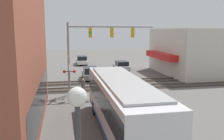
{
  "coord_description": "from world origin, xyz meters",
  "views": [
    {
      "loc": [
        -18.97,
        6.11,
        5.99
      ],
      "look_at": [
        3.14,
        1.69,
        2.39
      ],
      "focal_mm": 40.0,
      "sensor_mm": 36.0,
      "label": 1
    }
  ],
  "objects_px": {
    "pedestrian_near_bus": "(157,123)",
    "pedestrian_at_crossing": "(83,87)",
    "crossing_signal": "(69,72)",
    "parked_car_grey": "(90,74)",
    "city_bus": "(122,104)",
    "parked_car_white": "(82,61)",
    "parked_car_silver": "(122,66)"
  },
  "relations": [
    {
      "from": "pedestrian_near_bus",
      "to": "pedestrian_at_crossing",
      "type": "xyz_separation_m",
      "value": [
        9.55,
        3.34,
        0.02
      ]
    },
    {
      "from": "crossing_signal",
      "to": "parked_car_grey",
      "type": "bearing_deg",
      "value": -19.82
    },
    {
      "from": "crossing_signal",
      "to": "parked_car_grey",
      "type": "xyz_separation_m",
      "value": [
        7.6,
        -2.74,
        -1.59
      ]
    },
    {
      "from": "pedestrian_near_bus",
      "to": "pedestrian_at_crossing",
      "type": "distance_m",
      "value": 10.12
    },
    {
      "from": "city_bus",
      "to": "pedestrian_near_bus",
      "type": "xyz_separation_m",
      "value": [
        -1.03,
        -1.79,
        -0.93
      ]
    },
    {
      "from": "city_bus",
      "to": "parked_car_grey",
      "type": "distance_m",
      "value": 16.63
    },
    {
      "from": "city_bus",
      "to": "crossing_signal",
      "type": "height_order",
      "value": "crossing_signal"
    },
    {
      "from": "parked_car_white",
      "to": "pedestrian_near_bus",
      "type": "bearing_deg",
      "value": -176.72
    },
    {
      "from": "crossing_signal",
      "to": "pedestrian_near_bus",
      "type": "xyz_separation_m",
      "value": [
        -10.03,
        -4.53,
        -1.44
      ]
    },
    {
      "from": "parked_car_white",
      "to": "parked_car_silver",
      "type": "bearing_deg",
      "value": -144.63
    },
    {
      "from": "parked_car_white",
      "to": "pedestrian_at_crossing",
      "type": "xyz_separation_m",
      "value": [
        -21.72,
        1.55,
        0.16
      ]
    },
    {
      "from": "parked_car_silver",
      "to": "pedestrian_at_crossing",
      "type": "distance_m",
      "value": 15.73
    },
    {
      "from": "parked_car_grey",
      "to": "pedestrian_near_bus",
      "type": "relative_size",
      "value": 2.57
    },
    {
      "from": "city_bus",
      "to": "pedestrian_near_bus",
      "type": "height_order",
      "value": "city_bus"
    },
    {
      "from": "city_bus",
      "to": "parked_car_silver",
      "type": "bearing_deg",
      "value": -13.42
    },
    {
      "from": "pedestrian_at_crossing",
      "to": "pedestrian_near_bus",
      "type": "bearing_deg",
      "value": -160.72
    },
    {
      "from": "city_bus",
      "to": "crossing_signal",
      "type": "distance_m",
      "value": 9.42
    },
    {
      "from": "city_bus",
      "to": "pedestrian_near_bus",
      "type": "bearing_deg",
      "value": -119.95
    },
    {
      "from": "city_bus",
      "to": "crossing_signal",
      "type": "bearing_deg",
      "value": 16.93
    },
    {
      "from": "parked_car_silver",
      "to": "pedestrian_at_crossing",
      "type": "relative_size",
      "value": 2.47
    },
    {
      "from": "parked_car_grey",
      "to": "parked_car_silver",
      "type": "distance_m",
      "value": 8.1
    },
    {
      "from": "crossing_signal",
      "to": "pedestrian_near_bus",
      "type": "bearing_deg",
      "value": -155.69
    },
    {
      "from": "pedestrian_near_bus",
      "to": "parked_car_white",
      "type": "bearing_deg",
      "value": 3.28
    },
    {
      "from": "parked_car_silver",
      "to": "city_bus",
      "type": "bearing_deg",
      "value": 166.58
    },
    {
      "from": "crossing_signal",
      "to": "parked_car_white",
      "type": "xyz_separation_m",
      "value": [
        21.24,
        -2.74,
        -1.58
      ]
    },
    {
      "from": "city_bus",
      "to": "pedestrian_at_crossing",
      "type": "bearing_deg",
      "value": 10.31
    },
    {
      "from": "parked_car_silver",
      "to": "parked_car_white",
      "type": "bearing_deg",
      "value": 35.37
    },
    {
      "from": "parked_car_silver",
      "to": "parked_car_white",
      "type": "distance_m",
      "value": 9.33
    },
    {
      "from": "parked_car_white",
      "to": "parked_car_grey",
      "type": "bearing_deg",
      "value": -180.0
    },
    {
      "from": "crossing_signal",
      "to": "pedestrian_at_crossing",
      "type": "distance_m",
      "value": 1.91
    },
    {
      "from": "city_bus",
      "to": "pedestrian_at_crossing",
      "type": "distance_m",
      "value": 8.71
    },
    {
      "from": "city_bus",
      "to": "parked_car_grey",
      "type": "xyz_separation_m",
      "value": [
        16.59,
        -0.0,
        -1.08
      ]
    }
  ]
}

